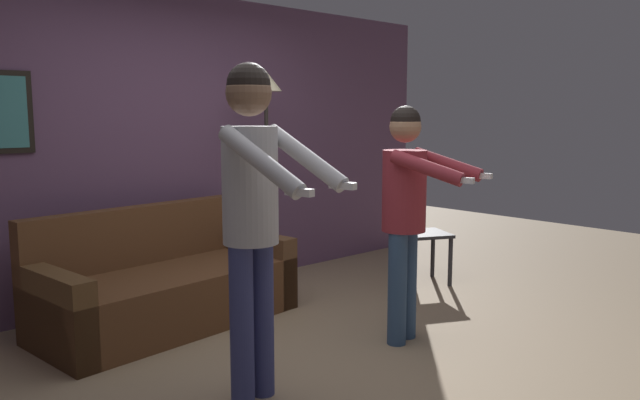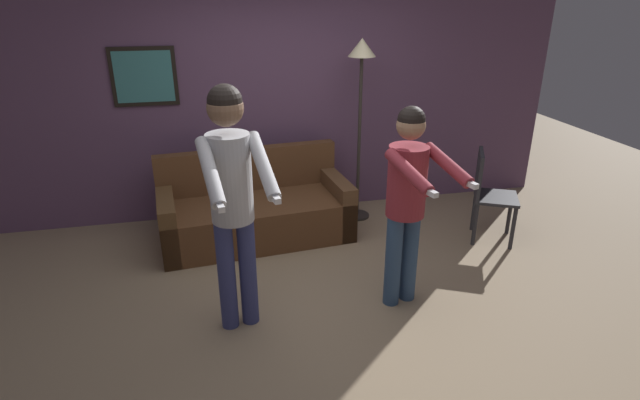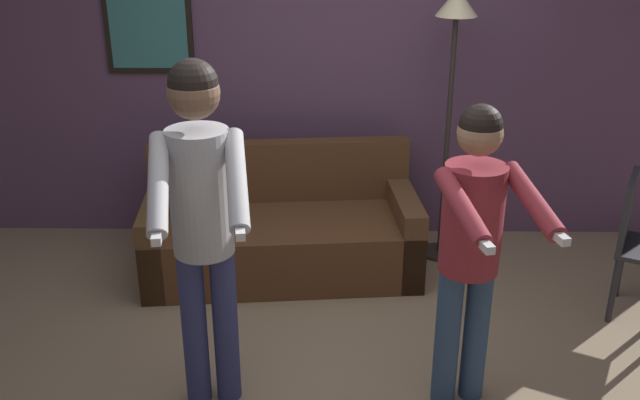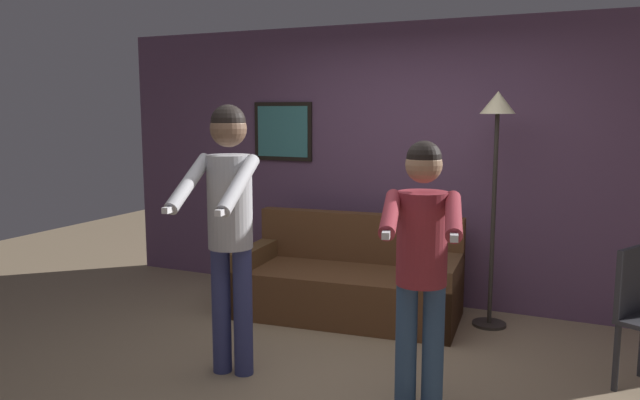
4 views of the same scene
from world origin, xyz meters
The scene contains 6 objects.
ground_plane centered at (0.00, 0.00, 0.00)m, with size 12.00×12.00×0.00m, color #998263.
back_wall_assembly centered at (-0.02, 1.97, 1.30)m, with size 6.40×0.09×2.60m.
couch centered at (-0.39, 1.29, 0.28)m, with size 1.97×1.03×0.87m.
torchiere_lamp centered at (0.78, 1.54, 1.56)m, with size 0.28×0.28×1.95m.
person_standing_left centered at (-0.67, -0.19, 1.13)m, with size 0.51×0.73×1.84m.
person_standing_right centered at (0.65, -0.17, 0.98)m, with size 0.54×0.72×1.63m.
Camera 3 is at (-0.05, -3.30, 2.49)m, focal length 40.00 mm.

